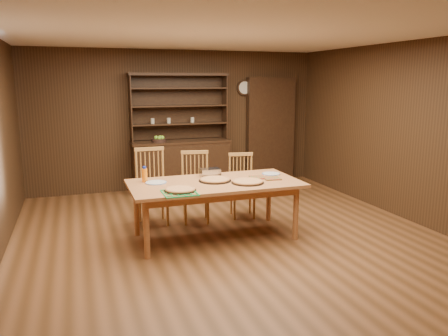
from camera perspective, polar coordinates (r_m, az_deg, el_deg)
name	(u,v)px	position (r m, az deg, el deg)	size (l,w,h in m)	color
floor	(231,238)	(5.83, 0.88, -9.07)	(6.00, 6.00, 0.00)	brown
room_shell	(231,118)	(5.48, 0.93, 6.58)	(6.00, 6.00, 6.00)	white
china_hutch	(181,159)	(8.23, -5.65, 1.21)	(1.84, 0.52, 2.17)	#321F10
doorway	(270,130)	(8.93, 6.05, 4.94)	(1.00, 0.18, 2.10)	#321F10
wall_clock	(244,88)	(8.71, 2.68, 10.44)	(0.30, 0.05, 0.30)	#321F10
dining_table	(215,187)	(5.65, -1.19, -2.50)	(2.19, 1.09, 0.75)	#BB7241
chair_left	(152,183)	(6.37, -9.44, -2.00)	(0.46, 0.44, 1.09)	#C08142
chair_center	(195,184)	(6.40, -3.75, -2.13)	(0.49, 0.48, 1.03)	#C08142
chair_right	(242,183)	(6.63, 2.32, -1.98)	(0.45, 0.43, 0.96)	#C08142
pizza_left	(180,190)	(5.19, -5.73, -2.81)	(0.38, 0.38, 0.04)	black
pizza_right	(248,182)	(5.58, 3.11, -1.79)	(0.42, 0.42, 0.04)	black
pizza_center	(215,180)	(5.68, -1.19, -1.54)	(0.43, 0.43, 0.04)	black
cooling_rack	(180,193)	(5.09, -5.83, -3.20)	(0.38, 0.38, 0.02)	#0CA648
plate_left	(156,183)	(5.63, -8.87, -1.89)	(0.27, 0.27, 0.02)	silver
plate_right	(271,174)	(6.12, 6.16, -0.75)	(0.25, 0.25, 0.02)	silver
foil_dish	(210,172)	(5.96, -1.85, -0.59)	(0.26, 0.19, 0.11)	silver
juice_bottle	(145,175)	(5.71, -10.33, -0.87)	(0.07, 0.07, 0.21)	orange
pot_holder_a	(272,178)	(5.84, 6.27, -1.35)	(0.21, 0.21, 0.02)	red
pot_holder_b	(257,177)	(5.88, 4.31, -1.22)	(0.20, 0.20, 0.01)	red
fruit_bowl	(159,140)	(8.03, -8.48, 3.69)	(0.27, 0.27, 0.12)	black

